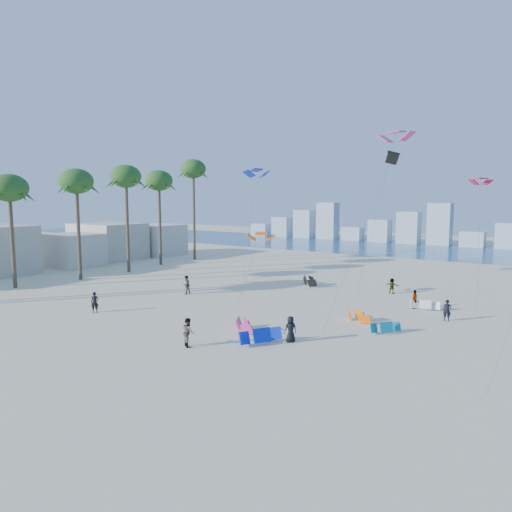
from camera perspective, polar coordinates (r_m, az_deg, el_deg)
The scene contains 10 objects.
ground at distance 31.73m, azimuth -22.00°, elevation -10.61°, with size 220.00×220.00×0.00m, color beige.
ocean at distance 92.26m, azimuth 18.89°, elevation 0.81°, with size 220.00×220.00×0.00m, color navy.
kitesurfer_near at distance 40.97m, azimuth -18.93°, elevation -5.32°, with size 0.62×0.41×1.71m, color black.
kitesurfer_mid at distance 30.45m, azimuth -8.22°, elevation -9.11°, with size 0.89×0.69×1.83m, color gray.
kitesurfers_far at distance 39.09m, azimuth 11.97°, elevation -5.70°, with size 31.72×20.14×1.83m.
grounded_kites at distance 37.53m, azimuth 7.99°, elevation -6.78°, with size 16.12×23.27×0.99m.
flying_kites at distance 40.51m, azimuth 17.44°, elevation 9.59°, with size 36.79×24.14×16.23m.
palm_row at distance 57.97m, azimuth -21.10°, elevation 8.65°, with size 7.11×44.80×15.17m.
beachfront_buildings at distance 70.26m, azimuth -22.77°, elevation 1.01°, with size 11.50×43.00×6.00m.
distant_skyline at distance 101.93m, azimuth 19.92°, elevation 3.06°, with size 85.00×3.00×8.40m.
Camera 1 is at (25.70, -16.12, 9.31)m, focal length 33.05 mm.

